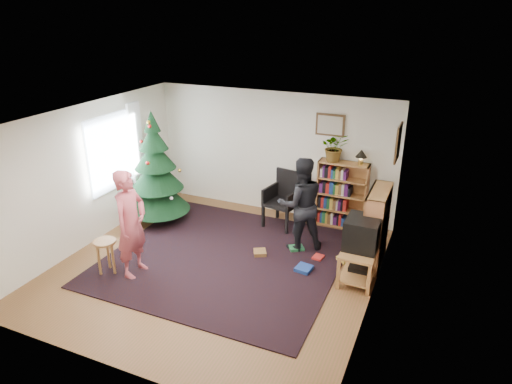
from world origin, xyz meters
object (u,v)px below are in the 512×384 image
at_px(christmas_tree, 156,177).
at_px(crt_tv, 362,233).
at_px(armchair, 285,196).
at_px(person_by_chair, 301,204).
at_px(tv_stand, 360,259).
at_px(table_lamp, 361,154).
at_px(bookshelf_right, 376,226).
at_px(stool, 105,248).
at_px(bookshelf_back, 342,194).
at_px(picture_right, 398,143).
at_px(potted_plant, 335,147).
at_px(picture_back, 330,125).
at_px(person_standing, 131,224).

height_order(christmas_tree, crt_tv, christmas_tree).
distance_m(armchair, person_by_chair, 1.02).
height_order(tv_stand, crt_tv, crt_tv).
relative_size(christmas_tree, crt_tv, 4.03).
distance_m(christmas_tree, table_lamp, 3.92).
xyz_separation_m(tv_stand, crt_tv, (-0.00, 0.00, 0.46)).
bearing_deg(person_by_chair, tv_stand, 122.23).
bearing_deg(bookshelf_right, stool, 118.05).
distance_m(bookshelf_back, table_lamp, 0.88).
bearing_deg(bookshelf_right, crt_tv, 168.00).
distance_m(picture_right, person_by_chair, 1.90).
bearing_deg(potted_plant, bookshelf_back, 0.00).
bearing_deg(crt_tv, armchair, 142.33).
xyz_separation_m(picture_back, stool, (-2.67, -3.34, -1.50)).
xyz_separation_m(person_standing, table_lamp, (2.90, 3.02, 0.61)).
bearing_deg(potted_plant, person_standing, -128.49).
xyz_separation_m(picture_back, person_by_chair, (-0.11, -1.30, -1.11)).
height_order(tv_stand, person_by_chair, person_by_chair).
bearing_deg(crt_tv, potted_plant, 118.12).
distance_m(tv_stand, person_standing, 3.61).
bearing_deg(picture_right, table_lamp, 138.97).
bearing_deg(crt_tv, christmas_tree, 172.97).
distance_m(christmas_tree, tv_stand, 4.18).
xyz_separation_m(christmas_tree, armchair, (2.35, 0.85, -0.34)).
bearing_deg(bookshelf_right, potted_plant, 42.35).
distance_m(tv_stand, armchair, 2.24).
bearing_deg(table_lamp, armchair, -164.68).
relative_size(tv_stand, armchair, 0.86).
xyz_separation_m(picture_back, armchair, (-0.69, -0.50, -1.36)).
relative_size(picture_right, bookshelf_right, 0.46).
height_order(christmas_tree, potted_plant, christmas_tree).
height_order(armchair, table_lamp, table_lamp).
xyz_separation_m(crt_tv, potted_plant, (-0.92, 1.72, 0.78)).
bearing_deg(tv_stand, stool, -158.42).
bearing_deg(crt_tv, person_standing, -158.64).
bearing_deg(bookshelf_right, bookshelf_back, 36.38).
relative_size(picture_right, table_lamp, 2.09).
bearing_deg(bookshelf_back, tv_stand, -67.22).
xyz_separation_m(tv_stand, potted_plant, (-0.92, 1.72, 1.25)).
distance_m(christmas_tree, bookshelf_right, 4.24).
bearing_deg(person_standing, table_lamp, -45.10).
bearing_deg(person_by_chair, crt_tv, 122.18).
relative_size(picture_back, person_standing, 0.31).
relative_size(bookshelf_right, person_by_chair, 0.77).
height_order(bookshelf_right, person_standing, person_standing).
height_order(picture_back, person_by_chair, picture_back).
bearing_deg(picture_right, bookshelf_right, -103.69).
bearing_deg(christmas_tree, bookshelf_right, 0.97).
height_order(picture_back, bookshelf_right, picture_back).
bearing_deg(person_by_chair, picture_right, 169.47).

